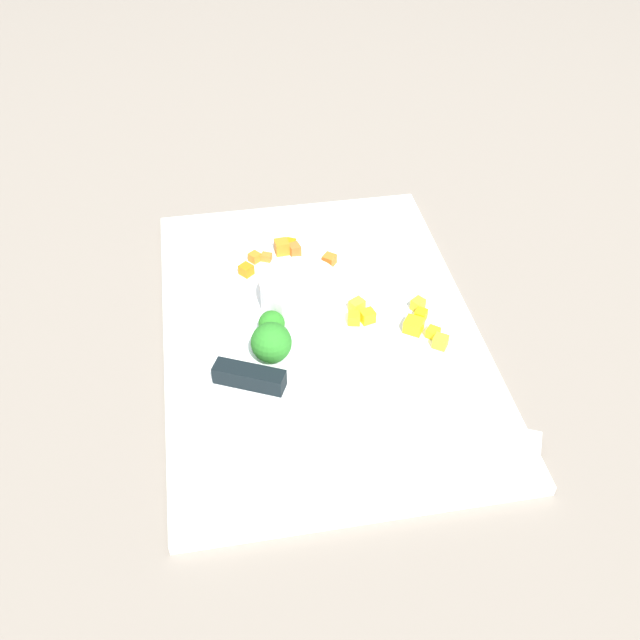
# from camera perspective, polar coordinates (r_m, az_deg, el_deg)

# --- Properties ---
(ground_plane) EXTENTS (4.00, 4.00, 0.00)m
(ground_plane) POSITION_cam_1_polar(r_m,az_deg,el_deg) (0.83, 0.00, -1.13)
(ground_plane) COLOR gray
(cutting_board) EXTENTS (0.50, 0.35, 0.01)m
(cutting_board) POSITION_cam_1_polar(r_m,az_deg,el_deg) (0.82, 0.00, -0.83)
(cutting_board) COLOR white
(cutting_board) RESTS_ON ground_plane
(prep_bowl) EXTENTS (0.09, 0.09, 0.04)m
(prep_bowl) POSITION_cam_1_polar(r_m,az_deg,el_deg) (0.83, -1.60, 2.09)
(prep_bowl) COLOR white
(prep_bowl) RESTS_ON cutting_board
(chef_knife) EXTENTS (0.17, 0.31, 0.02)m
(chef_knife) POSITION_cam_1_polar(r_m,az_deg,el_deg) (0.74, -0.84, -5.60)
(chef_knife) COLOR silver
(chef_knife) RESTS_ON cutting_board
(carrot_dice_0) EXTENTS (0.02, 0.02, 0.01)m
(carrot_dice_0) POSITION_cam_1_polar(r_m,az_deg,el_deg) (0.93, -2.36, 5.94)
(carrot_dice_0) COLOR orange
(carrot_dice_0) RESTS_ON cutting_board
(carrot_dice_1) EXTENTS (0.02, 0.02, 0.01)m
(carrot_dice_1) POSITION_cam_1_polar(r_m,az_deg,el_deg) (0.92, -2.01, 5.55)
(carrot_dice_1) COLOR orange
(carrot_dice_1) RESTS_ON cutting_board
(carrot_dice_2) EXTENTS (0.02, 0.02, 0.01)m
(carrot_dice_2) POSITION_cam_1_polar(r_m,az_deg,el_deg) (0.91, -5.16, 4.93)
(carrot_dice_2) COLOR orange
(carrot_dice_2) RESTS_ON cutting_board
(carrot_dice_3) EXTENTS (0.02, 0.02, 0.01)m
(carrot_dice_3) POSITION_cam_1_polar(r_m,az_deg,el_deg) (0.90, -0.84, 4.27)
(carrot_dice_3) COLOR orange
(carrot_dice_3) RESTS_ON cutting_board
(carrot_dice_4) EXTENTS (0.01, 0.02, 0.01)m
(carrot_dice_4) POSITION_cam_1_polar(r_m,az_deg,el_deg) (0.91, -4.23, 4.95)
(carrot_dice_4) COLOR orange
(carrot_dice_4) RESTS_ON cutting_board
(carrot_dice_5) EXTENTS (0.02, 0.02, 0.01)m
(carrot_dice_5) POSITION_cam_1_polar(r_m,az_deg,el_deg) (0.89, 0.48, 3.87)
(carrot_dice_5) COLOR orange
(carrot_dice_5) RESTS_ON cutting_board
(carrot_dice_6) EXTENTS (0.02, 0.02, 0.01)m
(carrot_dice_6) POSITION_cam_1_polar(r_m,az_deg,el_deg) (0.90, 0.74, 4.75)
(carrot_dice_6) COLOR orange
(carrot_dice_6) RESTS_ON cutting_board
(carrot_dice_7) EXTENTS (0.02, 0.02, 0.02)m
(carrot_dice_7) POSITION_cam_1_polar(r_m,az_deg,el_deg) (0.92, -3.02, 5.75)
(carrot_dice_7) COLOR orange
(carrot_dice_7) RESTS_ON cutting_board
(carrot_dice_8) EXTENTS (0.02, 0.02, 0.01)m
(carrot_dice_8) POSITION_cam_1_polar(r_m,az_deg,el_deg) (0.89, -5.81, 3.94)
(carrot_dice_8) COLOR orange
(carrot_dice_8) RESTS_ON cutting_board
(pepper_dice_0) EXTENTS (0.02, 0.02, 0.01)m
(pepper_dice_0) POSITION_cam_1_polar(r_m,az_deg,el_deg) (0.83, 7.92, 0.38)
(pepper_dice_0) COLOR yellow
(pepper_dice_0) RESTS_ON cutting_board
(pepper_dice_1) EXTENTS (0.02, 0.02, 0.01)m
(pepper_dice_1) POSITION_cam_1_polar(r_m,az_deg,el_deg) (0.84, 2.91, 1.16)
(pepper_dice_1) COLOR yellow
(pepper_dice_1) RESTS_ON cutting_board
(pepper_dice_2) EXTENTS (0.02, 0.02, 0.01)m
(pepper_dice_2) POSITION_cam_1_polar(r_m,az_deg,el_deg) (0.82, 2.65, 0.24)
(pepper_dice_2) COLOR yellow
(pepper_dice_2) RESTS_ON cutting_board
(pepper_dice_3) EXTENTS (0.03, 0.03, 0.02)m
(pepper_dice_3) POSITION_cam_1_polar(r_m,az_deg,el_deg) (0.82, 7.37, -0.44)
(pepper_dice_3) COLOR yellow
(pepper_dice_3) RESTS_ON cutting_board
(pepper_dice_4) EXTENTS (0.02, 0.02, 0.01)m
(pepper_dice_4) POSITION_cam_1_polar(r_m,az_deg,el_deg) (0.81, 8.87, -0.99)
(pepper_dice_4) COLOR yellow
(pepper_dice_4) RESTS_ON cutting_board
(pepper_dice_5) EXTENTS (0.02, 0.02, 0.01)m
(pepper_dice_5) POSITION_cam_1_polar(r_m,az_deg,el_deg) (0.83, 3.69, 0.47)
(pepper_dice_5) COLOR yellow
(pepper_dice_5) RESTS_ON cutting_board
(pepper_dice_6) EXTENTS (0.02, 0.02, 0.01)m
(pepper_dice_6) POSITION_cam_1_polar(r_m,az_deg,el_deg) (0.80, 9.45, -1.69)
(pepper_dice_6) COLOR yellow
(pepper_dice_6) RESTS_ON cutting_board
(pepper_dice_7) EXTENTS (0.02, 0.02, 0.01)m
(pepper_dice_7) POSITION_cam_1_polar(r_m,az_deg,el_deg) (0.84, 7.70, 1.22)
(pepper_dice_7) COLOR yellow
(pepper_dice_7) RESTS_ON cutting_board
(broccoli_floret_0) EXTENTS (0.03, 0.03, 0.03)m
(broccoli_floret_0) POSITION_cam_1_polar(r_m,az_deg,el_deg) (0.80, -3.82, -0.32)
(broccoli_floret_0) COLOR #83B25D
(broccoli_floret_0) RESTS_ON cutting_board
(broccoli_floret_1) EXTENTS (0.04, 0.04, 0.05)m
(broccoli_floret_1) POSITION_cam_1_polar(r_m,az_deg,el_deg) (0.77, -3.84, -1.81)
(broccoli_floret_1) COLOR #80BB59
(broccoli_floret_1) RESTS_ON cutting_board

